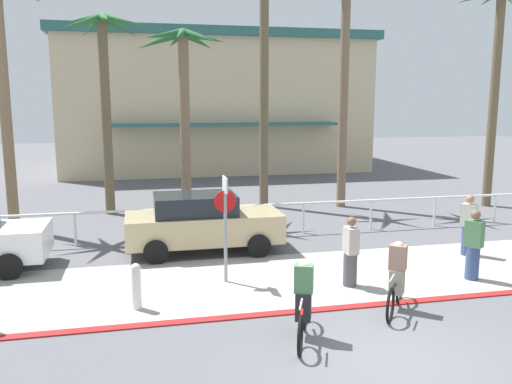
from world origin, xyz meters
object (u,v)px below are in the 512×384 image
object	(u,v)px
pedestrian_1	(468,228)
car_tan_1	(202,222)
palm_tree_6	(346,39)
cyclist_red_1	(303,302)
palm_tree_4	(184,77)
palm_tree_7	(498,40)
palm_tree_5	(265,39)
pedestrian_3	(351,255)
bollard_0	(136,286)
palm_tree_2	(1,46)
pedestrian_0	(473,248)
stop_sign_bike_lane	(225,214)
palm_tree_3	(104,60)
cyclist_black_0	(397,278)

from	to	relation	value
pedestrian_1	car_tan_1	bearing A→B (deg)	164.64
pedestrian_1	palm_tree_6	bearing A→B (deg)	96.56
cyclist_red_1	palm_tree_4	bearing A→B (deg)	96.52
palm_tree_7	palm_tree_5	bearing A→B (deg)	168.32
pedestrian_3	palm_tree_5	bearing A→B (deg)	88.35
bollard_0	palm_tree_4	distance (m)	9.57
pedestrian_1	bollard_0	bearing A→B (deg)	-167.61
palm_tree_4	car_tan_1	xyz separation A→B (m)	(0.05, -4.21, -4.25)
palm_tree_2	pedestrian_3	xyz separation A→B (m)	(8.91, -7.76, -5.28)
cyclist_red_1	pedestrian_0	size ratio (longest dim) A/B	0.99
palm_tree_7	car_tan_1	xyz separation A→B (m)	(-12.34, -4.26, -5.80)
palm_tree_2	pedestrian_0	distance (m)	15.32
car_tan_1	bollard_0	bearing A→B (deg)	-114.93
stop_sign_bike_lane	pedestrian_1	world-z (taller)	stop_sign_bike_lane
bollard_0	palm_tree_5	world-z (taller)	palm_tree_5
stop_sign_bike_lane	palm_tree_7	xyz separation A→B (m)	(12.11, 6.99, 5.00)
palm_tree_3	palm_tree_5	size ratio (longest dim) A/B	0.79
palm_tree_6	cyclist_black_0	size ratio (longest dim) A/B	5.98
palm_tree_6	cyclist_black_0	world-z (taller)	palm_tree_6
stop_sign_bike_lane	pedestrian_1	distance (m)	7.09
palm_tree_4	pedestrian_0	world-z (taller)	palm_tree_4
palm_tree_3	cyclist_black_0	xyz separation A→B (m)	(6.20, -11.20, -5.09)
palm_tree_6	car_tan_1	distance (m)	10.16
palm_tree_5	pedestrian_0	xyz separation A→B (m)	(2.80, -9.97, -5.87)
palm_tree_5	pedestrian_3	xyz separation A→B (m)	(-0.28, -9.76, -5.90)
stop_sign_bike_lane	pedestrian_1	xyz separation A→B (m)	(7.00, 0.74, -0.87)
cyclist_black_0	pedestrian_0	world-z (taller)	pedestrian_0
car_tan_1	palm_tree_7	bearing A→B (deg)	19.03
palm_tree_4	palm_tree_5	world-z (taller)	palm_tree_5
bollard_0	palm_tree_3	xyz separation A→B (m)	(-0.95, 9.99, 5.26)
palm_tree_4	pedestrian_1	distance (m)	10.49
palm_tree_5	palm_tree_6	bearing A→B (deg)	-14.09
palm_tree_3	pedestrian_0	distance (m)	14.19
palm_tree_6	pedestrian_1	xyz separation A→B (m)	(0.84, -7.34, -5.87)
palm_tree_3	pedestrian_3	world-z (taller)	palm_tree_3
palm_tree_5	cyclist_black_0	xyz separation A→B (m)	(0.09, -11.32, -5.98)
palm_tree_6	cyclist_red_1	world-z (taller)	palm_tree_6
cyclist_red_1	palm_tree_6	bearing A→B (deg)	65.17
palm_tree_2	pedestrian_3	size ratio (longest dim) A/B	4.91
stop_sign_bike_lane	palm_tree_4	bearing A→B (deg)	92.35
bollard_0	pedestrian_3	bearing A→B (deg)	4.08
palm_tree_7	pedestrian_1	distance (m)	9.98
palm_tree_2	palm_tree_5	distance (m)	9.43
palm_tree_5	car_tan_1	bearing A→B (deg)	-118.42
palm_tree_3	palm_tree_5	distance (m)	6.18
palm_tree_5	palm_tree_2	bearing A→B (deg)	-167.70
pedestrian_0	pedestrian_1	bearing A→B (deg)	58.89
palm_tree_4	cyclist_black_0	size ratio (longest dim) A/B	4.51
palm_tree_2	palm_tree_4	size ratio (longest dim) A/B	1.21
palm_tree_4	palm_tree_6	size ratio (longest dim) A/B	0.76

